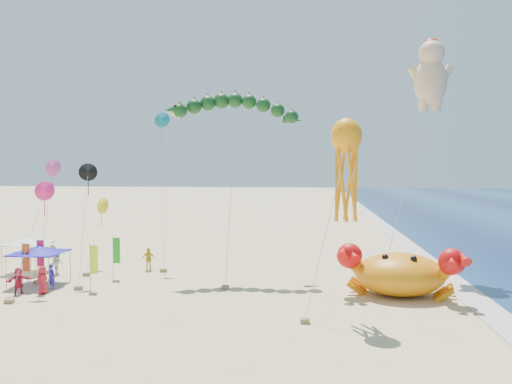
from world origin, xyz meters
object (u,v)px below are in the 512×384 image
crab_inflatable (400,273)px  dragon_kite (234,112)px  cherub_kite (431,73)px  octopus_kite (346,162)px  canopy_blue (39,250)px  canopy_white (28,241)px

crab_inflatable → dragon_kite: size_ratio=0.57×
crab_inflatable → dragon_kite: (-11.58, 5.45, 10.96)m
cherub_kite → octopus_kite: 16.28m
crab_inflatable → octopus_kite: octopus_kite is taller
crab_inflatable → octopus_kite: bearing=-129.5°
octopus_kite → canopy_blue: 22.30m
dragon_kite → canopy_white: (-16.15, -1.14, -10.02)m
dragon_kite → canopy_blue: size_ratio=3.77×
canopy_blue → canopy_white: 4.90m
canopy_blue → canopy_white: size_ratio=1.12×
dragon_kite → canopy_white: dragon_kite is taller
octopus_kite → crab_inflatable: bearing=50.5°
cherub_kite → octopus_kite: bearing=-120.2°
canopy_white → octopus_kite: bearing=-20.5°
dragon_kite → cherub_kite: 15.67m
dragon_kite → cherub_kite: size_ratio=0.75×
dragon_kite → canopy_blue: bearing=-159.3°
crab_inflatable → cherub_kite: size_ratio=0.42×
octopus_kite → canopy_blue: size_ratio=3.03×
dragon_kite → octopus_kite: dragon_kite is taller
cherub_kite → canopy_white: 34.14m
crab_inflatable → canopy_white: size_ratio=2.41×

